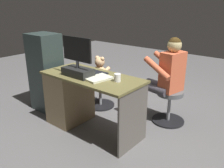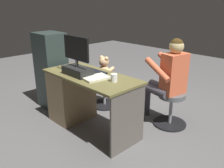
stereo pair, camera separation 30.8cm
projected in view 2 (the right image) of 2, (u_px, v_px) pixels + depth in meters
The scene contains 13 objects.
ground_plane at pixel (109, 121), 3.38m from camera, with size 10.00×10.00×0.00m, color #5B5A5A.
desk at pixel (76, 94), 3.27m from camera, with size 1.31×0.60×0.75m.
monitor at pixel (77, 64), 2.88m from camera, with size 0.46×0.20×0.48m.
keyboard at pixel (93, 71), 3.05m from camera, with size 0.42×0.14×0.02m, color black.
computer_mouse at pixel (79, 66), 3.24m from camera, with size 0.06×0.10×0.04m, color black.
cup at pixel (114, 78), 2.67m from camera, with size 0.08×0.08×0.09m, color white.
tv_remote at pixel (73, 70), 3.10m from camera, with size 0.04×0.15×0.02m, color black.
notebook_binder at pixel (96, 78), 2.78m from camera, with size 0.22×0.30×0.02m, color beige.
office_chair_teddy at pixel (104, 90), 3.78m from camera, with size 0.45×0.45×0.46m.
teddy_bear at pixel (105, 68), 3.67m from camera, with size 0.25×0.26×0.36m.
visitor_chair at pixel (171, 107), 3.19m from camera, with size 0.45×0.45×0.46m.
person at pixel (167, 75), 3.10m from camera, with size 0.59×0.55×1.19m.
equipment_rack at pixel (52, 71), 3.66m from camera, with size 0.44×0.36×1.18m, color #273331.
Camera 2 is at (-2.18, 2.06, 1.63)m, focal length 37.86 mm.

